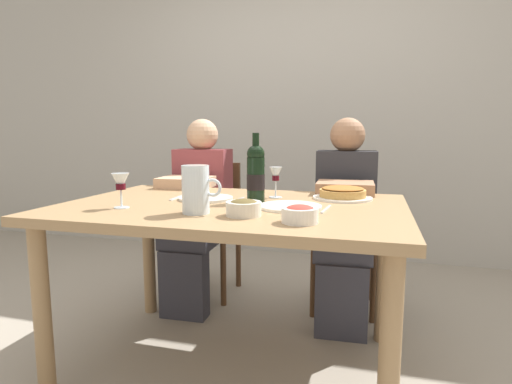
{
  "coord_description": "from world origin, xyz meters",
  "views": [
    {
      "loc": [
        0.59,
        -1.73,
        1.07
      ],
      "look_at": [
        0.09,
        0.09,
        0.81
      ],
      "focal_mm": 29.26,
      "sensor_mm": 36.0,
      "label": 1
    }
  ],
  "objects": [
    {
      "name": "chair_left",
      "position": [
        -0.45,
        0.87,
        0.5
      ],
      "size": [
        0.41,
        0.41,
        0.87
      ],
      "rotation": [
        0.0,
        0.0,
        3.18
      ],
      "color": "brown",
      "rests_on": "ground"
    },
    {
      "name": "water_pitcher",
      "position": [
        -0.07,
        -0.24,
        0.84
      ],
      "size": [
        0.16,
        0.11,
        0.19
      ],
      "color": "silver",
      "rests_on": "dining_table"
    },
    {
      "name": "salad_bowl",
      "position": [
        0.36,
        -0.3,
        0.79
      ],
      "size": [
        0.13,
        0.13,
        0.06
      ],
      "color": "white",
      "rests_on": "dining_table"
    },
    {
      "name": "dinner_plate_left_setting",
      "position": [
        -0.16,
        0.09,
        0.77
      ],
      "size": [
        0.26,
        0.26,
        0.01
      ],
      "primitive_type": "cylinder",
      "color": "silver",
      "rests_on": "dining_table"
    },
    {
      "name": "diner_right",
      "position": [
        0.45,
        0.63,
        0.62
      ],
      "size": [
        0.35,
        0.51,
        1.16
      ],
      "rotation": [
        0.0,
        0.0,
        3.18
      ],
      "color": "#2D2D33",
      "rests_on": "ground"
    },
    {
      "name": "chair_right",
      "position": [
        0.45,
        0.87,
        0.5
      ],
      "size": [
        0.42,
        0.42,
        0.87
      ],
      "rotation": [
        0.0,
        0.0,
        3.18
      ],
      "color": "brown",
      "rests_on": "ground"
    },
    {
      "name": "dining_table",
      "position": [
        0.0,
        0.0,
        0.67
      ],
      "size": [
        1.5,
        1.0,
        0.76
      ],
      "color": "#9E7A51",
      "rests_on": "ground"
    },
    {
      "name": "back_wall",
      "position": [
        0.0,
        1.92,
        1.4
      ],
      "size": [
        8.0,
        0.1,
        2.8
      ],
      "primitive_type": "cube",
      "color": "#B2ADA3",
      "rests_on": "ground"
    },
    {
      "name": "dinner_plate_right_setting",
      "position": [
        0.27,
        -0.02,
        0.77
      ],
      "size": [
        0.27,
        0.27,
        0.01
      ],
      "primitive_type": "cylinder",
      "color": "silver",
      "rests_on": "dining_table"
    },
    {
      "name": "wine_glass_left_diner",
      "position": [
        -0.41,
        -0.22,
        0.86
      ],
      "size": [
        0.07,
        0.07,
        0.15
      ],
      "color": "silver",
      "rests_on": "dining_table"
    },
    {
      "name": "fork_left_setting",
      "position": [
        -0.31,
        0.09,
        0.76
      ],
      "size": [
        0.02,
        0.16,
        0.0
      ],
      "primitive_type": "cube",
      "rotation": [
        0.0,
        0.0,
        1.63
      ],
      "color": "silver",
      "rests_on": "dining_table"
    },
    {
      "name": "olive_bowl",
      "position": [
        0.13,
        -0.24,
        0.79
      ],
      "size": [
        0.14,
        0.14,
        0.07
      ],
      "color": "silver",
      "rests_on": "dining_table"
    },
    {
      "name": "knife_left_setting",
      "position": [
        -0.01,
        0.09,
        0.76
      ],
      "size": [
        0.03,
        0.18,
        0.0
      ],
      "primitive_type": "cube",
      "rotation": [
        0.0,
        0.0,
        1.45
      ],
      "color": "silver",
      "rests_on": "dining_table"
    },
    {
      "name": "ground_plane",
      "position": [
        0.0,
        0.0,
        0.0
      ],
      "size": [
        8.0,
        8.0,
        0.0
      ],
      "primitive_type": "plane",
      "color": "gray"
    },
    {
      "name": "baked_tart",
      "position": [
        0.46,
        0.28,
        0.79
      ],
      "size": [
        0.28,
        0.28,
        0.06
      ],
      "color": "white",
      "rests_on": "dining_table"
    },
    {
      "name": "wine_glass_right_diner",
      "position": [
        0.15,
        0.23,
        0.87
      ],
      "size": [
        0.06,
        0.06,
        0.15
      ],
      "color": "silver",
      "rests_on": "dining_table"
    },
    {
      "name": "spoon_right_setting",
      "position": [
        0.12,
        -0.02,
        0.76
      ],
      "size": [
        0.01,
        0.16,
        0.0
      ],
      "primitive_type": "cube",
      "rotation": [
        0.0,
        0.0,
        1.57
      ],
      "color": "silver",
      "rests_on": "dining_table"
    },
    {
      "name": "diner_left",
      "position": [
        -0.45,
        0.63,
        0.62
      ],
      "size": [
        0.35,
        0.51,
        1.16
      ],
      "rotation": [
        0.0,
        0.0,
        3.18
      ],
      "color": "#8E3D42",
      "rests_on": "ground"
    },
    {
      "name": "wine_bottle",
      "position": [
        0.09,
        0.09,
        0.89
      ],
      "size": [
        0.08,
        0.08,
        0.31
      ],
      "color": "black",
      "rests_on": "dining_table"
    },
    {
      "name": "knife_right_setting",
      "position": [
        0.42,
        -0.02,
        0.76
      ],
      "size": [
        0.03,
        0.18,
        0.0
      ],
      "primitive_type": "cube",
      "rotation": [
        0.0,
        0.0,
        1.48
      ],
      "color": "silver",
      "rests_on": "dining_table"
    }
  ]
}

